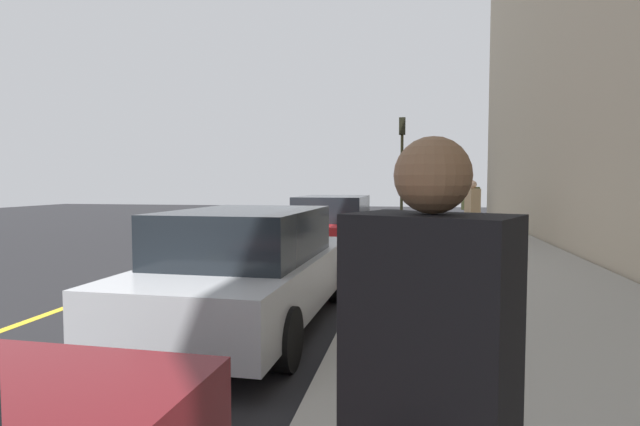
# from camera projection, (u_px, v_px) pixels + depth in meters

# --- Properties ---
(ground_plane) EXTENTS (56.00, 56.00, 0.00)m
(ground_plane) POSITION_uv_depth(u_px,v_px,m) (330.00, 264.00, 11.49)
(ground_plane) COLOR black
(sidewalk) EXTENTS (28.00, 4.60, 0.15)m
(sidewalk) POSITION_uv_depth(u_px,v_px,m) (480.00, 265.00, 10.90)
(sidewalk) COLOR gray
(sidewalk) RESTS_ON ground
(lane_stripe_centre) EXTENTS (28.00, 0.14, 0.01)m
(lane_stripe_centre) POSITION_uv_depth(u_px,v_px,m) (198.00, 260.00, 12.07)
(lane_stripe_centre) COLOR gold
(lane_stripe_centre) RESTS_ON ground
(snow_bank_curb) EXTENTS (5.29, 0.56, 0.22)m
(snow_bank_curb) POSITION_uv_depth(u_px,v_px,m) (365.00, 254.00, 12.30)
(snow_bank_curb) COLOR white
(snow_bank_curb) RESTS_ON ground
(parked_car_silver) EXTENTS (4.84, 1.99, 1.51)m
(parked_car_silver) POSITION_uv_depth(u_px,v_px,m) (252.00, 268.00, 6.46)
(parked_car_silver) COLOR black
(parked_car_silver) RESTS_ON ground
(parked_car_red) EXTENTS (4.75, 1.93, 1.51)m
(parked_car_red) POSITION_uv_depth(u_px,v_px,m) (334.00, 226.00, 12.75)
(parked_car_red) COLOR black
(parked_car_red) RESTS_ON ground
(pedestrian_brown_coat) EXTENTS (0.50, 0.54, 1.69)m
(pedestrian_brown_coat) POSITION_uv_depth(u_px,v_px,m) (437.00, 204.00, 18.63)
(pedestrian_brown_coat) COLOR black
(pedestrian_brown_coat) RESTS_ON sidewalk
(pedestrian_tan_coat) EXTENTS (0.54, 0.56, 1.75)m
(pedestrian_tan_coat) POSITION_uv_depth(u_px,v_px,m) (472.00, 209.00, 14.63)
(pedestrian_tan_coat) COLOR black
(pedestrian_tan_coat) RESTS_ON sidewalk
(pedestrian_black_coat) EXTENTS (0.57, 0.58, 1.84)m
(pedestrian_black_coat) POSITION_uv_depth(u_px,v_px,m) (430.00, 410.00, 1.59)
(pedestrian_black_coat) COLOR black
(pedestrian_black_coat) RESTS_ON sidewalk
(pedestrian_olive_coat) EXTENTS (0.58, 0.55, 1.80)m
(pedestrian_olive_coat) POSITION_uv_depth(u_px,v_px,m) (470.00, 206.00, 15.80)
(pedestrian_olive_coat) COLOR black
(pedestrian_olive_coat) RESTS_ON sidewalk
(traffic_light_pole) EXTENTS (0.35, 0.26, 4.38)m
(traffic_light_pole) POSITION_uv_depth(u_px,v_px,m) (402.00, 152.00, 20.87)
(traffic_light_pole) COLOR #2D2D19
(traffic_light_pole) RESTS_ON sidewalk
(rolling_suitcase) EXTENTS (0.34, 0.22, 0.84)m
(rolling_suitcase) POSITION_uv_depth(u_px,v_px,m) (466.00, 228.00, 16.28)
(rolling_suitcase) COLOR #191E38
(rolling_suitcase) RESTS_ON sidewalk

